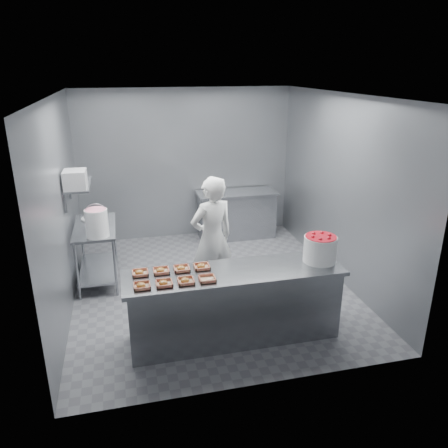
{
  "coord_description": "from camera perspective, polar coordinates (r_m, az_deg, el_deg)",
  "views": [
    {
      "loc": [
        -1.19,
        -5.8,
        3.16
      ],
      "look_at": [
        0.15,
        -0.2,
        1.06
      ],
      "focal_mm": 35.0,
      "sensor_mm": 36.0,
      "label": 1
    }
  ],
  "objects": [
    {
      "name": "tray_5",
      "position": [
        5.14,
        -8.23,
        -6.04
      ],
      "size": [
        0.19,
        0.18,
        0.06
      ],
      "color": "tan",
      "rests_on": "service_counter"
    },
    {
      "name": "wall_left",
      "position": [
        6.12,
        -20.47,
        1.98
      ],
      "size": [
        0.04,
        4.5,
        2.8
      ],
      "primitive_type": "cube",
      "color": "slate",
      "rests_on": "ground"
    },
    {
      "name": "tray_4",
      "position": [
        5.13,
        -10.92,
        -6.27
      ],
      "size": [
        0.19,
        0.18,
        0.06
      ],
      "color": "tan",
      "rests_on": "service_counter"
    },
    {
      "name": "appliance",
      "position": [
        6.33,
        -18.87,
        5.53
      ],
      "size": [
        0.3,
        0.35,
        0.25
      ],
      "primitive_type": "cube",
      "rotation": [
        0.0,
        0.0,
        -0.02
      ],
      "color": "gray",
      "rests_on": "wall_shelf"
    },
    {
      "name": "tray_0",
      "position": [
        4.84,
        -10.7,
        -7.91
      ],
      "size": [
        0.19,
        0.18,
        0.06
      ],
      "color": "tan",
      "rests_on": "service_counter"
    },
    {
      "name": "tray_2",
      "position": [
        4.88,
        -5.03,
        -7.4
      ],
      "size": [
        0.19,
        0.18,
        0.06
      ],
      "color": "tan",
      "rests_on": "service_counter"
    },
    {
      "name": "wall_right",
      "position": [
        6.85,
        14.86,
        4.44
      ],
      "size": [
        0.04,
        4.5,
        2.8
      ],
      "primitive_type": "cube",
      "color": "slate",
      "rests_on": "ground"
    },
    {
      "name": "rag",
      "position": [
        7.14,
        -15.73,
        0.87
      ],
      "size": [
        0.16,
        0.14,
        0.02
      ],
      "primitive_type": "cube",
      "rotation": [
        0.0,
        0.0,
        -0.04
      ],
      "color": "#CCB28C",
      "rests_on": "prep_table"
    },
    {
      "name": "tray_6",
      "position": [
        5.16,
        -5.57,
        -5.8
      ],
      "size": [
        0.19,
        0.18,
        0.06
      ],
      "color": "tan",
      "rests_on": "service_counter"
    },
    {
      "name": "service_counter",
      "position": [
        5.34,
        1.33,
        -10.44
      ],
      "size": [
        2.6,
        0.7,
        0.9
      ],
      "color": "slate",
      "rests_on": "ground"
    },
    {
      "name": "strawberry_tub",
      "position": [
        5.43,
        12.44,
        -3.09
      ],
      "size": [
        0.4,
        0.4,
        0.33
      ],
      "color": "silver",
      "rests_on": "service_counter"
    },
    {
      "name": "wall_shelf",
      "position": [
        6.63,
        -18.56,
        4.9
      ],
      "size": [
        0.35,
        0.9,
        0.03
      ],
      "primitive_type": "cube",
      "color": "slate",
      "rests_on": "wall_left"
    },
    {
      "name": "back_counter",
      "position": [
        8.43,
        1.63,
        1.26
      ],
      "size": [
        1.5,
        0.6,
        0.9
      ],
      "color": "slate",
      "rests_on": "ground"
    },
    {
      "name": "worker",
      "position": [
        6.09,
        -1.56,
        -1.9
      ],
      "size": [
        0.75,
        0.6,
        1.78
      ],
      "primitive_type": "imported",
      "rotation": [
        0.0,
        0.0,
        3.45
      ],
      "color": "silver",
      "rests_on": "ground"
    },
    {
      "name": "bucket_lid",
      "position": [
        7.12,
        -16.9,
        0.71
      ],
      "size": [
        0.34,
        0.34,
        0.02
      ],
      "primitive_type": "cylinder",
      "rotation": [
        0.0,
        0.0,
        -0.09
      ],
      "color": "silver",
      "rests_on": "prep_table"
    },
    {
      "name": "ceiling",
      "position": [
        5.93,
        -1.94,
        16.51
      ],
      "size": [
        4.5,
        4.5,
        0.0
      ],
      "primitive_type": "plane",
      "rotation": [
        3.14,
        0.0,
        0.0
      ],
      "color": "white",
      "rests_on": "wall_back"
    },
    {
      "name": "paper_stack",
      "position": [
        8.18,
        -1.5,
        4.18
      ],
      "size": [
        0.32,
        0.25,
        0.06
      ],
      "primitive_type": "cube",
      "rotation": [
        0.0,
        0.0,
        0.09
      ],
      "color": "silver",
      "rests_on": "back_counter"
    },
    {
      "name": "tray_3",
      "position": [
        4.91,
        -2.2,
        -7.15
      ],
      "size": [
        0.19,
        0.18,
        0.04
      ],
      "color": "tan",
      "rests_on": "service_counter"
    },
    {
      "name": "glaze_bucket",
      "position": [
        6.32,
        -16.29,
        0.21
      ],
      "size": [
        0.33,
        0.31,
        0.48
      ],
      "color": "silver",
      "rests_on": "prep_table"
    },
    {
      "name": "floor",
      "position": [
        6.71,
        -1.66,
        -8.09
      ],
      "size": [
        4.5,
        4.5,
        0.0
      ],
      "primitive_type": "plane",
      "color": "#4C4C51",
      "rests_on": "ground"
    },
    {
      "name": "prep_table",
      "position": [
        6.91,
        -16.3,
        -2.65
      ],
      "size": [
        0.6,
        1.2,
        0.9
      ],
      "color": "slate",
      "rests_on": "ground"
    },
    {
      "name": "tray_7",
      "position": [
        5.19,
        -2.94,
        -5.55
      ],
      "size": [
        0.19,
        0.18,
        0.06
      ],
      "color": "tan",
      "rests_on": "service_counter"
    },
    {
      "name": "tray_1",
      "position": [
        4.85,
        -7.85,
        -7.66
      ],
      "size": [
        0.19,
        0.18,
        0.06
      ],
      "color": "tan",
      "rests_on": "service_counter"
    },
    {
      "name": "wall_back",
      "position": [
        8.33,
        -4.99,
        7.73
      ],
      "size": [
        4.0,
        0.04,
        2.8
      ],
      "primitive_type": "cube",
      "color": "slate",
      "rests_on": "ground"
    }
  ]
}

